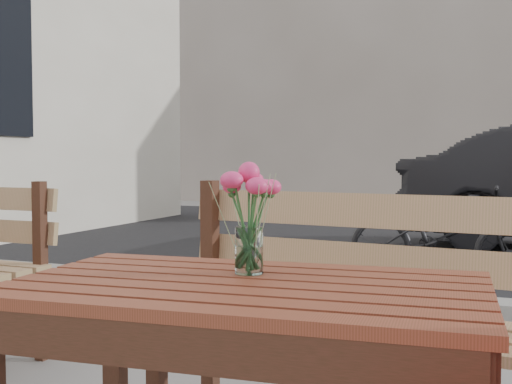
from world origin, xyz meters
TOP-DOWN VIEW (x-y plane):
  - street at (0.00, 5.06)m, footprint 30.00×8.12m
  - backdrop_buildings at (0.17, 14.40)m, footprint 15.50×4.00m
  - main_table at (0.04, 0.13)m, footprint 1.23×0.78m
  - main_bench at (0.24, 0.80)m, footprint 1.59×0.62m
  - main_vase at (0.01, 0.23)m, footprint 0.16×0.16m
  - bicycle at (0.11, 4.18)m, footprint 1.56×0.58m

SIDE VIEW (x-z plane):
  - street at x=0.00m, z-range -0.03..0.09m
  - bicycle at x=0.11m, z-range 0.00..0.81m
  - main_bench at x=0.24m, z-range 0.10..1.07m
  - main_table at x=0.04m, z-range 0.24..0.97m
  - main_vase at x=0.01m, z-range 0.76..1.06m
  - backdrop_buildings at x=0.17m, z-range -0.40..7.60m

